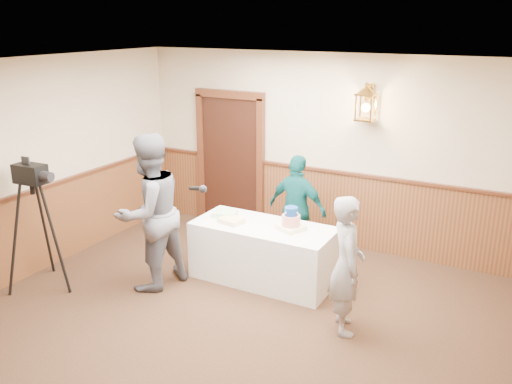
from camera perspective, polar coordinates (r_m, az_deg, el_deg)
ground at (r=5.67m, az=-6.73°, el=-17.19°), size 7.00×7.00×0.00m
room_shell at (r=5.34m, az=-5.01°, el=-1.04°), size 6.02×7.02×2.81m
display_table at (r=6.99m, az=0.78°, el=-6.40°), size 1.80×0.80×0.75m
tiered_cake at (r=6.68m, az=3.70°, el=-3.06°), size 0.38×0.38×0.30m
sheet_cake_yellow at (r=6.92m, az=-2.61°, el=-3.03°), size 0.34×0.28×0.06m
sheet_cake_green at (r=7.15m, az=-3.29°, el=-2.31°), size 0.34×0.29×0.07m
interviewer at (r=6.74m, az=-11.15°, el=-2.14°), size 1.57×1.09×1.96m
baker at (r=5.83m, az=9.53°, el=-7.59°), size 0.59×0.67×1.53m
assistant_p at (r=7.46m, az=4.38°, el=-1.75°), size 0.92×0.48×1.50m
tv_camera_rig at (r=7.20m, az=-21.95°, el=-4.06°), size 0.63×0.58×1.60m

